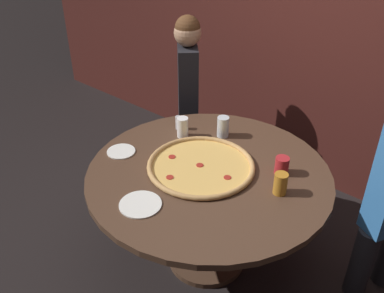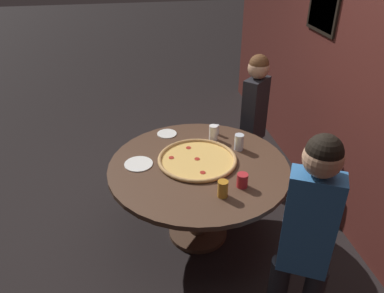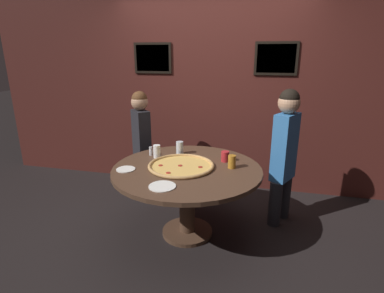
# 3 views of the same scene
# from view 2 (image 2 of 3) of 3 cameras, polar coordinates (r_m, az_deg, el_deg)

# --- Properties ---
(ground_plane) EXTENTS (24.00, 24.00, 0.00)m
(ground_plane) POSITION_cam_2_polar(r_m,az_deg,el_deg) (3.49, 0.91, -13.01)
(ground_plane) COLOR black
(back_wall) EXTENTS (6.40, 0.08, 2.60)m
(back_wall) POSITION_cam_2_polar(r_m,az_deg,el_deg) (3.27, 24.96, 8.02)
(back_wall) COLOR #4C1E19
(back_wall) RESTS_ON ground_plane
(dining_table) EXTENTS (1.46, 1.46, 0.74)m
(dining_table) POSITION_cam_2_polar(r_m,az_deg,el_deg) (3.11, 1.00, -5.03)
(dining_table) COLOR #4C3323
(dining_table) RESTS_ON ground_plane
(giant_pizza) EXTENTS (0.65, 0.65, 0.03)m
(giant_pizza) POSITION_cam_2_polar(r_m,az_deg,el_deg) (3.07, 0.80, -1.99)
(giant_pizza) COLOR #EAB75B
(giant_pizza) RESTS_ON dining_table
(drink_cup_beside_pizza) EXTENTS (0.08, 0.08, 0.14)m
(drink_cup_beside_pizza) POSITION_cam_2_polar(r_m,az_deg,el_deg) (3.22, 7.17, 0.67)
(drink_cup_beside_pizza) COLOR silver
(drink_cup_beside_pizza) RESTS_ON dining_table
(drink_cup_near_right) EXTENTS (0.08, 0.08, 0.14)m
(drink_cup_near_right) POSITION_cam_2_polar(r_m,az_deg,el_deg) (3.35, 3.26, 2.10)
(drink_cup_near_right) COLOR white
(drink_cup_near_right) RESTS_ON dining_table
(drink_cup_far_left) EXTENTS (0.08, 0.08, 0.13)m
(drink_cup_far_left) POSITION_cam_2_polar(r_m,az_deg,el_deg) (2.67, 4.71, -6.45)
(drink_cup_far_left) COLOR #BC7A23
(drink_cup_far_left) RESTS_ON dining_table
(drink_cup_by_shaker) EXTENTS (0.08, 0.08, 0.11)m
(drink_cup_by_shaker) POSITION_cam_2_polar(r_m,az_deg,el_deg) (2.78, 7.67, -5.14)
(drink_cup_by_shaker) COLOR #B22328
(drink_cup_by_shaker) RESTS_ON dining_table
(white_plate_right_side) EXTENTS (0.23, 0.23, 0.01)m
(white_plate_right_side) POSITION_cam_2_polar(r_m,az_deg,el_deg) (3.06, -8.14, -2.64)
(white_plate_right_side) COLOR white
(white_plate_right_side) RESTS_ON dining_table
(white_plate_far_back) EXTENTS (0.18, 0.18, 0.01)m
(white_plate_far_back) POSITION_cam_2_polar(r_m,az_deg,el_deg) (3.47, -3.84, 1.96)
(white_plate_far_back) COLOR white
(white_plate_far_back) RESTS_ON dining_table
(condiment_shaker) EXTENTS (0.04, 0.04, 0.10)m
(condiment_shaker) POSITION_cam_2_polar(r_m,az_deg,el_deg) (3.45, 3.84, 2.59)
(condiment_shaker) COLOR silver
(condiment_shaker) RESTS_ON dining_table
(diner_side_left) EXTENTS (0.29, 0.39, 1.48)m
(diner_side_left) POSITION_cam_2_polar(r_m,az_deg,el_deg) (2.41, 17.30, -11.77)
(diner_side_left) COLOR #232328
(diner_side_left) RESTS_ON ground_plane
(diner_far_right) EXTENTS (0.33, 0.34, 1.38)m
(diner_far_right) POSITION_cam_2_polar(r_m,az_deg,el_deg) (3.83, 9.50, 5.09)
(diner_far_right) COLOR #232328
(diner_far_right) RESTS_ON ground_plane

